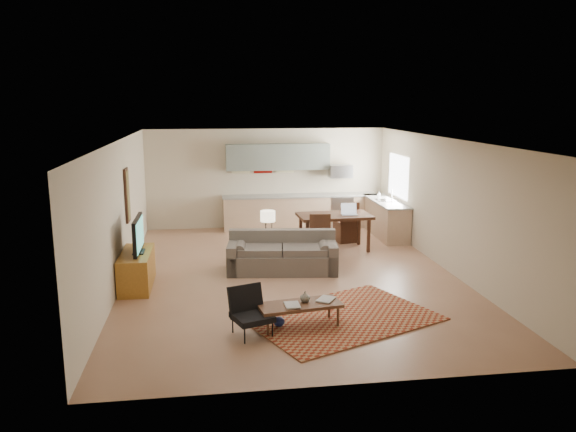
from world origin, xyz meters
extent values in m
plane|color=#97694E|center=(0.00, 0.00, 0.00)|extent=(9.00, 9.00, 0.00)
plane|color=white|center=(0.00, 0.00, 2.70)|extent=(9.00, 9.00, 0.00)
plane|color=beige|center=(0.00, 4.50, 1.35)|extent=(6.50, 0.00, 6.50)
plane|color=beige|center=(0.00, -4.50, 1.35)|extent=(6.50, 0.00, 6.50)
plane|color=beige|center=(-3.25, 0.00, 1.35)|extent=(0.00, 9.00, 9.00)
plane|color=beige|center=(3.25, 0.00, 1.35)|extent=(0.00, 9.00, 9.00)
cube|color=#A5A8AD|center=(2.00, 4.18, 0.45)|extent=(0.62, 0.62, 0.90)
cube|color=#A5A8AD|center=(2.00, 4.20, 1.55)|extent=(0.62, 0.40, 0.35)
cube|color=slate|center=(0.30, 4.33, 1.95)|extent=(2.80, 0.34, 0.70)
cube|color=white|center=(3.23, 3.00, 1.55)|extent=(0.02, 1.40, 1.05)
cube|color=maroon|center=(0.49, -2.36, 0.01)|extent=(3.43, 2.98, 0.02)
imported|color=#7C0A05|center=(-0.48, -2.73, 0.40)|extent=(0.24, 0.31, 0.03)
imported|color=navy|center=(0.10, -2.48, 0.39)|extent=(0.52, 0.53, 0.02)
imported|color=black|center=(-0.14, -2.57, 0.47)|extent=(0.23, 0.23, 0.17)
imported|color=#F2EBB7|center=(2.83, 3.30, 1.02)|extent=(0.11, 0.11, 0.19)
camera|label=1|loc=(-1.56, -10.69, 3.44)|focal=35.00mm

